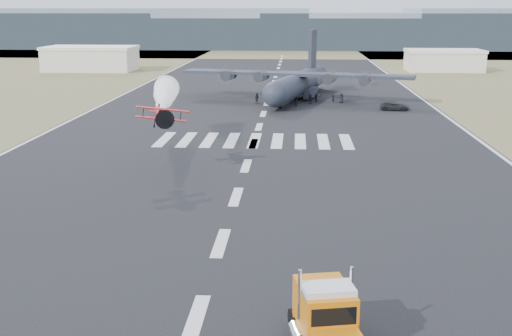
# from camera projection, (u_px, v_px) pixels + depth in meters

# --- Properties ---
(ground) EXTENTS (500.00, 500.00, 0.00)m
(ground) POSITION_uv_depth(u_px,v_px,m) (196.00, 319.00, 35.72)
(ground) COLOR black
(ground) RESTS_ON ground
(scrub_far) EXTENTS (500.00, 80.00, 0.00)m
(scrub_far) POSITION_uv_depth(u_px,v_px,m) (284.00, 52.00, 258.47)
(scrub_far) COLOR olive
(scrub_far) RESTS_ON ground
(runway_markings) EXTENTS (60.00, 260.00, 0.01)m
(runway_markings) POSITION_uv_depth(u_px,v_px,m) (259.00, 127.00, 93.83)
(runway_markings) COLOR silver
(runway_markings) RESTS_ON ground
(ridge_seg_b) EXTENTS (150.00, 50.00, 15.00)m
(ridge_seg_b) POSITION_uv_depth(u_px,v_px,m) (2.00, 30.00, 293.70)
(ridge_seg_b) COLOR slate
(ridge_seg_b) RESTS_ON ground
(ridge_seg_c) EXTENTS (150.00, 50.00, 17.00)m
(ridge_seg_c) POSITION_uv_depth(u_px,v_px,m) (142.00, 28.00, 289.46)
(ridge_seg_c) COLOR slate
(ridge_seg_c) RESTS_ON ground
(ridge_seg_d) EXTENTS (150.00, 50.00, 13.00)m
(ridge_seg_d) POSITION_uv_depth(u_px,v_px,m) (285.00, 32.00, 285.95)
(ridge_seg_d) COLOR slate
(ridge_seg_d) RESTS_ON ground
(ridge_seg_e) EXTENTS (150.00, 50.00, 15.00)m
(ridge_seg_e) POSITION_uv_depth(u_px,v_px,m) (433.00, 31.00, 281.71)
(ridge_seg_e) COLOR slate
(ridge_seg_e) RESTS_ON ground
(hangar_left) EXTENTS (24.50, 14.50, 6.70)m
(hangar_left) POSITION_uv_depth(u_px,v_px,m) (91.00, 58.00, 178.52)
(hangar_left) COLOR beige
(hangar_left) RESTS_ON ground
(hangar_right) EXTENTS (20.50, 12.50, 5.90)m
(hangar_right) POSITION_uv_depth(u_px,v_px,m) (444.00, 60.00, 177.43)
(hangar_right) COLOR beige
(hangar_right) RESTS_ON ground
(semi_truck) EXTENTS (4.00, 8.27, 3.63)m
(semi_truck) POSITION_uv_depth(u_px,v_px,m) (327.00, 320.00, 31.89)
(semi_truck) COLOR black
(semi_truck) RESTS_ON ground
(aerobatic_biplane) EXTENTS (5.53, 5.06, 2.46)m
(aerobatic_biplane) POSITION_uv_depth(u_px,v_px,m) (161.00, 115.00, 66.48)
(aerobatic_biplane) COLOR #B20B0D
(smoke_trail) EXTENTS (5.47, 20.90, 3.46)m
(smoke_trail) POSITION_uv_depth(u_px,v_px,m) (165.00, 92.00, 83.60)
(smoke_trail) COLOR white
(transport_aircraft) EXTENTS (43.60, 35.65, 12.69)m
(transport_aircraft) POSITION_uv_depth(u_px,v_px,m) (298.00, 82.00, 122.41)
(transport_aircraft) COLOR #202331
(transport_aircraft) RESTS_ON ground
(support_vehicle) EXTENTS (5.10, 2.76, 1.36)m
(support_vehicle) POSITION_uv_depth(u_px,v_px,m) (395.00, 106.00, 109.09)
(support_vehicle) COLOR black
(support_vehicle) RESTS_ON ground
(crew_a) EXTENTS (0.87, 0.89, 1.89)m
(crew_a) POSITION_uv_depth(u_px,v_px,m) (290.00, 98.00, 117.48)
(crew_a) COLOR black
(crew_a) RESTS_ON ground
(crew_b) EXTENTS (0.69, 0.90, 1.64)m
(crew_b) POSITION_uv_depth(u_px,v_px,m) (297.00, 101.00, 113.87)
(crew_b) COLOR black
(crew_b) RESTS_ON ground
(crew_c) EXTENTS (0.90, 1.18, 1.66)m
(crew_c) POSITION_uv_depth(u_px,v_px,m) (320.00, 99.00, 117.10)
(crew_c) COLOR black
(crew_c) RESTS_ON ground
(crew_d) EXTENTS (1.01, 1.03, 1.63)m
(crew_d) POSITION_uv_depth(u_px,v_px,m) (316.00, 97.00, 118.93)
(crew_d) COLOR black
(crew_d) RESTS_ON ground
(crew_e) EXTENTS (0.94, 0.64, 1.81)m
(crew_e) POSITION_uv_depth(u_px,v_px,m) (341.00, 98.00, 117.47)
(crew_e) COLOR black
(crew_e) RESTS_ON ground
(crew_f) EXTENTS (1.72, 1.36, 1.82)m
(crew_f) POSITION_uv_depth(u_px,v_px,m) (310.00, 99.00, 116.18)
(crew_f) COLOR black
(crew_f) RESTS_ON ground
(crew_g) EXTENTS (0.82, 0.82, 1.75)m
(crew_g) POSITION_uv_depth(u_px,v_px,m) (333.00, 98.00, 117.44)
(crew_g) COLOR black
(crew_g) RESTS_ON ground
(crew_h) EXTENTS (1.05, 0.82, 1.89)m
(crew_h) POSITION_uv_depth(u_px,v_px,m) (257.00, 98.00, 116.66)
(crew_h) COLOR black
(crew_h) RESTS_ON ground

